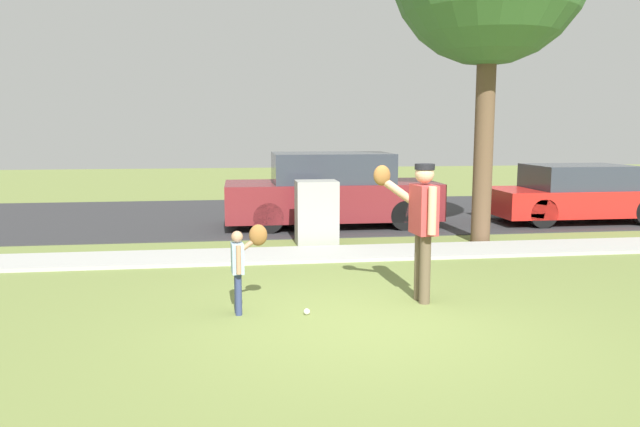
% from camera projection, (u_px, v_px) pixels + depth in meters
% --- Properties ---
extents(ground_plane, '(48.00, 48.00, 0.00)m').
position_uv_depth(ground_plane, '(322.00, 257.00, 10.36)').
color(ground_plane, olive).
extents(sidewalk_strip, '(36.00, 1.20, 0.06)m').
position_uv_depth(sidewalk_strip, '(321.00, 254.00, 10.45)').
color(sidewalk_strip, '#A3A39E').
rests_on(sidewalk_strip, ground).
extents(road_surface, '(36.00, 6.80, 0.02)m').
position_uv_depth(road_surface, '(294.00, 215.00, 15.36)').
color(road_surface, '#2D2D30').
rests_on(road_surface, ground).
extents(person_adult, '(0.74, 0.62, 1.75)m').
position_uv_depth(person_adult, '(420.00, 217.00, 7.55)').
color(person_adult, brown).
rests_on(person_adult, ground).
extents(person_child, '(0.45, 0.43, 1.04)m').
position_uv_depth(person_child, '(244.00, 257.00, 7.14)').
color(person_child, navy).
rests_on(person_child, ground).
extents(baseball, '(0.07, 0.07, 0.07)m').
position_uv_depth(baseball, '(307.00, 312.00, 7.14)').
color(baseball, white).
rests_on(baseball, ground).
extents(utility_cabinet, '(0.78, 0.65, 1.20)m').
position_uv_depth(utility_cabinet, '(317.00, 212.00, 11.50)').
color(utility_cabinet, gray).
rests_on(utility_cabinet, ground).
extents(parked_suv_maroon, '(4.70, 1.90, 1.63)m').
position_uv_depth(parked_suv_maroon, '(331.00, 191.00, 13.53)').
color(parked_suv_maroon, maroon).
rests_on(parked_suv_maroon, road_surface).
extents(parked_hatchback_red, '(4.00, 1.75, 1.33)m').
position_uv_depth(parked_hatchback_red, '(577.00, 194.00, 14.11)').
color(parked_hatchback_red, red).
rests_on(parked_hatchback_red, road_surface).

